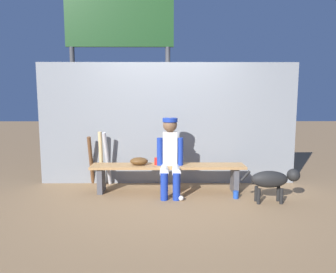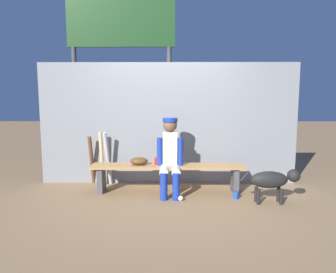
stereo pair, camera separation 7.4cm
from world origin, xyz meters
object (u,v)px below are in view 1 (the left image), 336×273
object	(u,v)px
bat_wood_dark	(91,160)
cup_on_bench	(157,161)
baseball	(181,198)
player_seated	(170,154)
baseball_glove	(139,161)
bat_wood_natural	(101,159)
dugout_bench	(168,171)
bat_aluminum_silver	(107,159)
dog	(273,180)
cup_on_ground	(236,195)
scoreboard	(123,42)

from	to	relation	value
bat_wood_dark	cup_on_bench	size ratio (longest dim) A/B	7.77
baseball	cup_on_bench	bearing A→B (deg)	129.41
player_seated	bat_wood_dark	distance (m)	1.46
baseball_glove	bat_wood_natural	distance (m)	0.76
dugout_bench	bat_aluminum_silver	size ratio (longest dim) A/B	2.57
cup_on_bench	bat_aluminum_silver	bearing A→B (deg)	158.43
bat_aluminum_silver	dog	distance (m)	2.65
bat_wood_natural	bat_wood_dark	distance (m)	0.21
bat_aluminum_silver	bat_wood_dark	xyz separation A→B (m)	(-0.29, 0.07, -0.04)
dugout_bench	dog	world-z (taller)	dog
cup_on_ground	scoreboard	size ratio (longest dim) A/B	0.03
scoreboard	baseball	bearing A→B (deg)	-62.24
player_seated	baseball	distance (m)	0.69
scoreboard	dog	size ratio (longest dim) A/B	4.35
cup_on_bench	cup_on_ground	bearing A→B (deg)	-16.16
baseball	dog	world-z (taller)	dog
baseball_glove	bat_wood_natural	world-z (taller)	bat_wood_natural
cup_on_bench	scoreboard	xyz separation A→B (m)	(-0.74, 1.64, 2.12)
bat_wood_natural	scoreboard	size ratio (longest dim) A/B	0.25
bat_aluminum_silver	bat_wood_dark	size ratio (longest dim) A/B	1.10
baseball_glove	dog	distance (m)	2.01
cup_on_ground	dugout_bench	bearing A→B (deg)	162.27
baseball_glove	bat_wood_dark	distance (m)	0.96
bat_wood_natural	dugout_bench	bearing A→B (deg)	-17.39
dugout_bench	bat_wood_natural	world-z (taller)	bat_wood_natural
baseball	cup_on_ground	bearing A→B (deg)	6.86
baseball	player_seated	bearing A→B (deg)	116.46
baseball	dugout_bench	bearing A→B (deg)	114.07
dugout_bench	bat_wood_dark	bearing A→B (deg)	161.97
bat_wood_natural	bat_wood_dark	bearing A→B (deg)	158.35
baseball	bat_wood_dark	bearing A→B (deg)	150.56
bat_wood_dark	scoreboard	size ratio (longest dim) A/B	0.23
bat_wood_natural	baseball	world-z (taller)	bat_wood_natural
baseball_glove	bat_wood_dark	xyz separation A→B (m)	(-0.86, 0.43, -0.07)
cup_on_ground	scoreboard	distance (m)	3.76
dugout_bench	baseball	bearing A→B (deg)	-65.93
baseball_glove	bat_wood_dark	world-z (taller)	bat_wood_dark
baseball_glove	baseball	xyz separation A→B (m)	(0.64, -0.42, -0.46)
baseball	dog	xyz separation A→B (m)	(1.30, -0.08, 0.30)
dugout_bench	cup_on_ground	world-z (taller)	dugout_bench
player_seated	baseball	xyz separation A→B (m)	(0.16, -0.31, -0.60)
bat_wood_natural	dog	size ratio (longest dim) A/B	1.10
dugout_bench	cup_on_bench	world-z (taller)	cup_on_bench
bat_aluminum_silver	dog	world-z (taller)	bat_aluminum_silver
dugout_bench	bat_aluminum_silver	bearing A→B (deg)	160.82
bat_wood_dark	dog	world-z (taller)	bat_wood_dark
bat_aluminum_silver	scoreboard	size ratio (longest dim) A/B	0.26
cup_on_ground	cup_on_bench	size ratio (longest dim) A/B	1.00
player_seated	dugout_bench	bearing A→B (deg)	106.54
dugout_bench	player_seated	distance (m)	0.31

